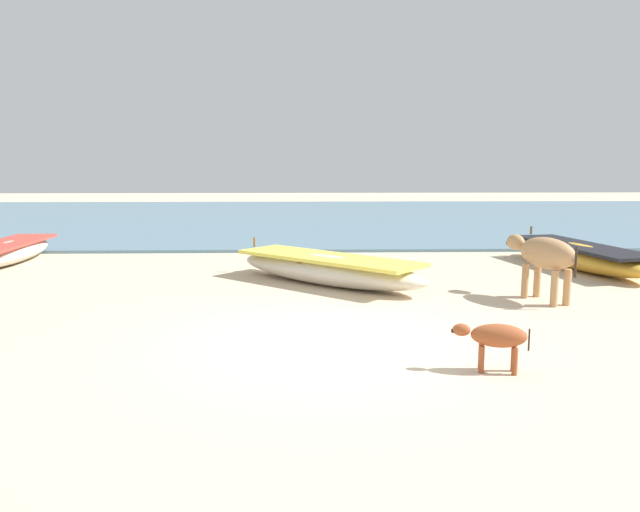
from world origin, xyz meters
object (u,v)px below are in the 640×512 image
(cow_adult_tan, at_px, (545,255))
(calf_far_rust, at_px, (496,337))
(fishing_boat_3, at_px, (580,256))
(fishing_boat_2, at_px, (9,251))
(fishing_boat_0, at_px, (328,269))

(cow_adult_tan, bearing_deg, calf_far_rust, 131.33)
(fishing_boat_3, bearing_deg, fishing_boat_2, 74.56)
(fishing_boat_2, height_order, cow_adult_tan, cow_adult_tan)
(cow_adult_tan, bearing_deg, fishing_boat_3, -53.35)
(fishing_boat_0, distance_m, cow_adult_tan, 3.95)
(cow_adult_tan, relative_size, calf_far_rust, 1.94)
(fishing_boat_0, height_order, cow_adult_tan, cow_adult_tan)
(fishing_boat_2, distance_m, fishing_boat_3, 13.05)
(fishing_boat_2, height_order, fishing_boat_3, fishing_boat_3)
(fishing_boat_3, relative_size, cow_adult_tan, 2.76)
(fishing_boat_3, bearing_deg, calf_far_rust, 138.83)
(fishing_boat_0, bearing_deg, calf_far_rust, 149.75)
(fishing_boat_3, xyz_separation_m, calf_far_rust, (-3.98, -6.65, 0.10))
(cow_adult_tan, distance_m, calf_far_rust, 4.03)
(cow_adult_tan, xyz_separation_m, calf_far_rust, (-1.92, -3.52, -0.39))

